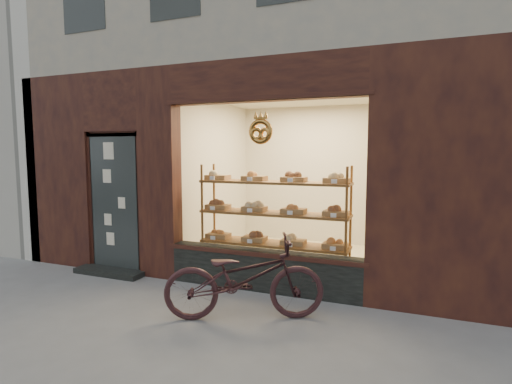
% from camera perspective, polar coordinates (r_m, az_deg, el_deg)
% --- Properties ---
extents(ground, '(90.00, 90.00, 0.00)m').
position_cam_1_polar(ground, '(4.14, -16.68, -21.64)').
color(ground, slate).
extents(display_shelf, '(2.20, 0.45, 1.70)m').
position_cam_1_polar(display_shelf, '(5.81, 2.53, -4.42)').
color(display_shelf, brown).
rests_on(display_shelf, ground).
extents(bicycle, '(1.90, 1.31, 0.94)m').
position_cam_1_polar(bicycle, '(4.59, -1.71, -12.20)').
color(bicycle, '#341B1E').
rests_on(bicycle, ground).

